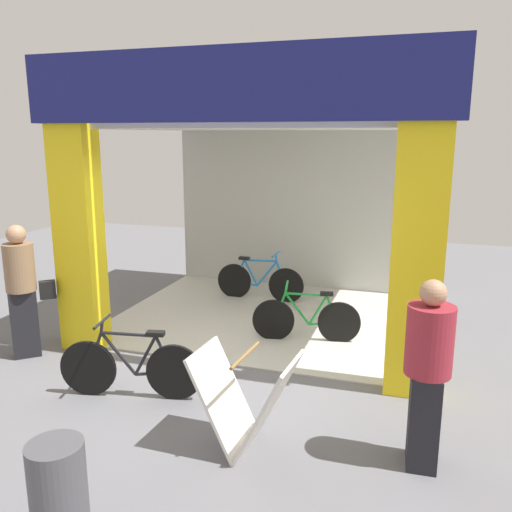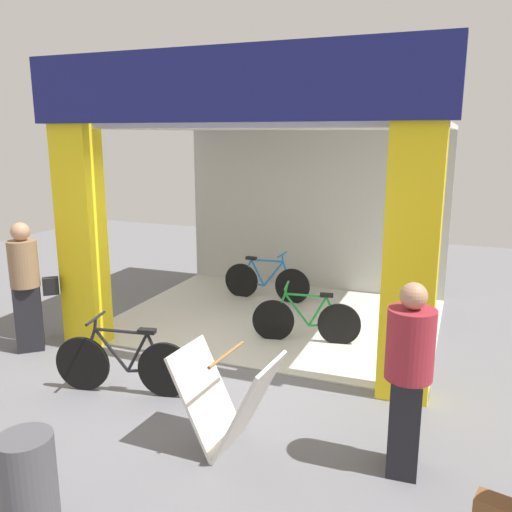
{
  "view_description": "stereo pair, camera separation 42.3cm",
  "coord_description": "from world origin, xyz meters",
  "px_view_note": "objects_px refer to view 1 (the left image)",
  "views": [
    {
      "loc": [
        2.08,
        -5.52,
        2.7
      ],
      "look_at": [
        0.0,
        0.9,
        1.15
      ],
      "focal_mm": 37.42,
      "sensor_mm": 36.0,
      "label": 1
    },
    {
      "loc": [
        2.48,
        -5.38,
        2.7
      ],
      "look_at": [
        0.0,
        0.9,
        1.15
      ],
      "focal_mm": 37.42,
      "sensor_mm": 36.0,
      "label": 2
    }
  ],
  "objects_px": {
    "bicycle_inside_0": "(306,319)",
    "pedestrian_0": "(22,289)",
    "trash_bin": "(59,498)",
    "bicycle_inside_1": "(260,281)",
    "pedestrian_2": "(427,372)",
    "sandwich_board_sign": "(246,402)",
    "bicycle_parked_0": "(131,367)"
  },
  "relations": [
    {
      "from": "bicycle_inside_0",
      "to": "pedestrian_2",
      "type": "distance_m",
      "value": 2.84
    },
    {
      "from": "pedestrian_0",
      "to": "pedestrian_2",
      "type": "bearing_deg",
      "value": -10.15
    },
    {
      "from": "bicycle_parked_0",
      "to": "trash_bin",
      "type": "distance_m",
      "value": 2.11
    },
    {
      "from": "bicycle_inside_1",
      "to": "pedestrian_0",
      "type": "height_order",
      "value": "pedestrian_0"
    },
    {
      "from": "bicycle_inside_1",
      "to": "pedestrian_2",
      "type": "distance_m",
      "value": 4.72
    },
    {
      "from": "trash_bin",
      "to": "sandwich_board_sign",
      "type": "bearing_deg",
      "value": 62.43
    },
    {
      "from": "sandwich_board_sign",
      "to": "pedestrian_2",
      "type": "relative_size",
      "value": 0.57
    },
    {
      "from": "bicycle_inside_0",
      "to": "bicycle_parked_0",
      "type": "relative_size",
      "value": 0.94
    },
    {
      "from": "bicycle_inside_0",
      "to": "sandwich_board_sign",
      "type": "bearing_deg",
      "value": -89.07
    },
    {
      "from": "bicycle_inside_0",
      "to": "pedestrian_0",
      "type": "height_order",
      "value": "pedestrian_0"
    },
    {
      "from": "bicycle_inside_0",
      "to": "bicycle_inside_1",
      "type": "distance_m",
      "value": 1.9
    },
    {
      "from": "bicycle_inside_0",
      "to": "bicycle_parked_0",
      "type": "distance_m",
      "value": 2.49
    },
    {
      "from": "sandwich_board_sign",
      "to": "pedestrian_2",
      "type": "bearing_deg",
      "value": 9.34
    },
    {
      "from": "sandwich_board_sign",
      "to": "bicycle_parked_0",
      "type": "bearing_deg",
      "value": 159.94
    },
    {
      "from": "bicycle_parked_0",
      "to": "trash_bin",
      "type": "height_order",
      "value": "bicycle_parked_0"
    },
    {
      "from": "sandwich_board_sign",
      "to": "trash_bin",
      "type": "distance_m",
      "value": 1.67
    },
    {
      "from": "bicycle_parked_0",
      "to": "trash_bin",
      "type": "xyz_separation_m",
      "value": [
        0.66,
        -2.0,
        0.05
      ]
    },
    {
      "from": "pedestrian_2",
      "to": "trash_bin",
      "type": "height_order",
      "value": "pedestrian_2"
    },
    {
      "from": "bicycle_inside_1",
      "to": "bicycle_parked_0",
      "type": "bearing_deg",
      "value": -94.13
    },
    {
      "from": "bicycle_inside_1",
      "to": "pedestrian_0",
      "type": "bearing_deg",
      "value": -124.33
    },
    {
      "from": "trash_bin",
      "to": "pedestrian_2",
      "type": "bearing_deg",
      "value": 37.54
    },
    {
      "from": "pedestrian_2",
      "to": "sandwich_board_sign",
      "type": "bearing_deg",
      "value": -170.66
    },
    {
      "from": "trash_bin",
      "to": "bicycle_inside_1",
      "type": "bearing_deg",
      "value": 94.13
    },
    {
      "from": "sandwich_board_sign",
      "to": "bicycle_inside_1",
      "type": "bearing_deg",
      "value": 105.95
    },
    {
      "from": "pedestrian_2",
      "to": "bicycle_parked_0",
      "type": "bearing_deg",
      "value": 174.44
    },
    {
      "from": "bicycle_inside_0",
      "to": "trash_bin",
      "type": "height_order",
      "value": "bicycle_inside_0"
    },
    {
      "from": "bicycle_inside_0",
      "to": "pedestrian_0",
      "type": "xyz_separation_m",
      "value": [
        -3.21,
        -1.5,
        0.54
      ]
    },
    {
      "from": "bicycle_parked_0",
      "to": "pedestrian_2",
      "type": "height_order",
      "value": "pedestrian_2"
    },
    {
      "from": "bicycle_inside_1",
      "to": "sandwich_board_sign",
      "type": "bearing_deg",
      "value": -74.05
    },
    {
      "from": "sandwich_board_sign",
      "to": "trash_bin",
      "type": "xyz_separation_m",
      "value": [
        -0.77,
        -1.48,
        -0.06
      ]
    },
    {
      "from": "sandwich_board_sign",
      "to": "pedestrian_0",
      "type": "relative_size",
      "value": 0.55
    },
    {
      "from": "bicycle_inside_0",
      "to": "pedestrian_2",
      "type": "bearing_deg",
      "value": -57.24
    }
  ]
}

